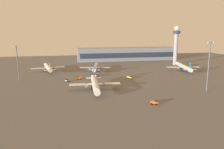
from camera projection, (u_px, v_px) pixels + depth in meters
ground_plane at (131, 87)px, 144.34m from camera, size 416.00×416.00×0.00m
terminal_building at (126, 54)px, 279.01m from camera, size 126.27×22.40×16.40m
control_tower at (176, 43)px, 238.88m from camera, size 8.00×8.00×42.91m
airplane_mid_apron at (95, 84)px, 136.86m from camera, size 32.71×42.02×10.77m
airplane_taxiway_distant at (184, 67)px, 203.42m from camera, size 31.93×40.78×10.53m
airplane_far_stand at (95, 67)px, 202.75m from camera, size 29.21×37.33×9.62m
airplane_terminal_side at (48, 68)px, 200.67m from camera, size 30.28×38.68×9.98m
cargo_loader at (130, 77)px, 170.65m from camera, size 4.34×4.28×2.25m
baggage_tractor at (155, 102)px, 110.43m from camera, size 4.58×3.62×2.25m
fuel_truck at (96, 75)px, 179.38m from camera, size 4.71×6.57×2.35m
pushback_tug at (67, 80)px, 160.10m from camera, size 3.55×3.25×2.05m
maintenance_van at (79, 78)px, 168.90m from camera, size 4.38×2.54×2.25m
apron_light_central at (18, 61)px, 159.44m from camera, size 4.80×0.90×26.71m
apron_light_east at (209, 64)px, 131.08m from camera, size 4.80×0.90×30.92m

